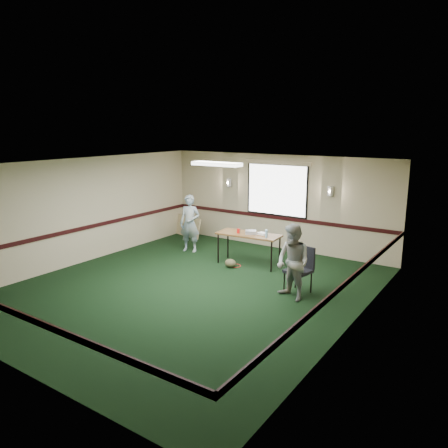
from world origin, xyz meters
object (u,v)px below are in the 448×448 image
Objects in this scene: person_left at (190,223)px; person_right at (293,262)px; projector at (251,232)px; folding_table at (249,236)px; conference_chair at (301,266)px.

person_left is 1.03× the size of person_right.
person_left reaches higher than person_right.
person_right is at bearing -66.84° from projector.
folding_table is at bearing 159.79° from projector.
person_right reaches higher than projector.
folding_table is at bearing 164.87° from person_right.
person_left reaches higher than conference_chair.
person_right is at bearing -75.32° from conference_chair.
folding_table is 2.01m from person_left.
conference_chair is at bearing -57.05° from projector.
person_left is (-2.00, 0.13, 0.05)m from folding_table.
person_right reaches higher than folding_table.
person_left is (-2.06, 0.12, -0.05)m from projector.
person_right is (1.87, -1.48, -0.08)m from projector.
projector is 0.17× the size of person_left.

